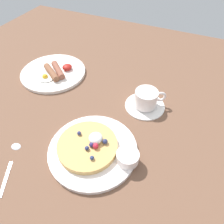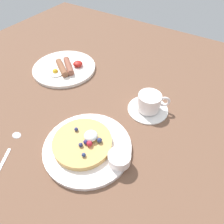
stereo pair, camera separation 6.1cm
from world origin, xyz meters
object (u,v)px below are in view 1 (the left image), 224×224
teaspoon (12,157)px  breakfast_plate (53,72)px  syrup_ramekin (128,157)px  coffee_cup (146,98)px  coffee_saucer (145,105)px  pancake_plate (93,150)px

teaspoon → breakfast_plate: bearing=108.9°
syrup_ramekin → coffee_cup: (-2.22, 21.98, 0.91)cm
coffee_saucer → teaspoon: 42.07cm
coffee_cup → coffee_saucer: bearing=-150.0°
pancake_plate → coffee_saucer: bearing=71.8°
pancake_plate → coffee_cup: coffee_cup is taller
breakfast_plate → coffee_cup: bearing=-3.8°
pancake_plate → teaspoon: (-18.55, -10.72, -0.39)cm
pancake_plate → coffee_saucer: (7.38, 22.41, -0.20)cm
pancake_plate → breakfast_plate: size_ratio=0.97×
breakfast_plate → coffee_saucer: size_ratio=1.90×
syrup_ramekin → teaspoon: 30.55cm
syrup_ramekin → coffee_saucer: bearing=96.2°
breakfast_plate → teaspoon: (12.22, -35.78, -0.35)cm
breakfast_plate → coffee_cup: (38.30, -2.56, 3.10)cm
pancake_plate → syrup_ramekin: (9.74, 0.52, 2.14)cm
coffee_saucer → teaspoon: (-25.93, -33.13, -0.20)cm
breakfast_plate → coffee_saucer: breakfast_plate is taller
pancake_plate → coffee_cup: (7.53, 22.50, 3.05)cm
coffee_cup → teaspoon: coffee_cup is taller
coffee_cup → breakfast_plate: bearing=176.2°
syrup_ramekin → teaspoon: bearing=-158.3°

